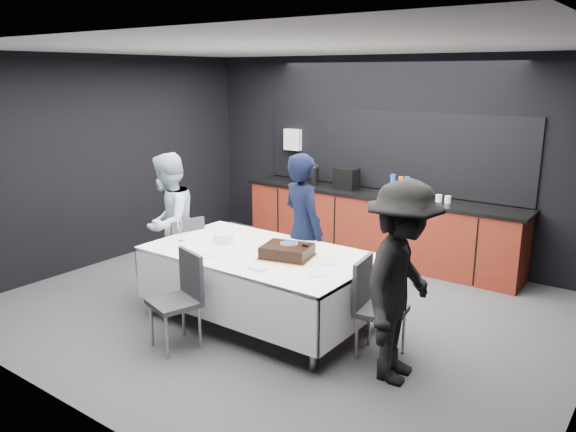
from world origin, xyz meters
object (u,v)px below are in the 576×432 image
object	(u,v)px
chair_near	(182,293)
party_table	(260,264)
plate_stack	(224,238)
person_left	(169,224)
person_center	(303,229)
chair_right	(373,301)
person_right	(401,283)
cake_assembly	(287,251)
chair_left	(184,249)
champagne_flute	(180,227)

from	to	relation	value
chair_near	party_table	bearing A→B (deg)	71.77
chair_near	plate_stack	bearing A→B (deg)	105.33
plate_stack	person_left	distance (m)	0.92
person_center	chair_right	bearing A→B (deg)	175.27
person_center	party_table	bearing A→B (deg)	108.93
chair_near	person_right	xyz separation A→B (m)	(1.93, 0.67, 0.33)
person_center	person_left	size ratio (longest dim) A/B	1.03
party_table	person_right	size ratio (longest dim) A/B	1.34
chair_right	person_center	xyz separation A→B (m)	(-1.24, 0.66, 0.32)
party_table	person_left	world-z (taller)	person_left
cake_assembly	person_center	bearing A→B (deg)	112.70
cake_assembly	person_center	distance (m)	0.76
cake_assembly	person_left	size ratio (longest dim) A/B	0.35
plate_stack	chair_left	distance (m)	0.79
cake_assembly	chair_near	distance (m)	1.10
champagne_flute	person_left	bearing A→B (deg)	150.57
plate_stack	chair_left	xyz separation A→B (m)	(-0.73, 0.10, -0.30)
chair_left	person_left	world-z (taller)	person_left
cake_assembly	chair_left	bearing A→B (deg)	176.02
party_table	person_center	world-z (taller)	person_center
champagne_flute	person_center	world-z (taller)	person_center
cake_assembly	person_left	distance (m)	1.77
plate_stack	champagne_flute	xyz separation A→B (m)	(-0.42, -0.23, 0.11)
plate_stack	party_table	bearing A→B (deg)	-2.00
champagne_flute	person_center	xyz separation A→B (m)	(0.98, 0.93, -0.08)
champagne_flute	person_left	distance (m)	0.58
plate_stack	chair_right	world-z (taller)	chair_right
party_table	person_left	bearing A→B (deg)	177.40
cake_assembly	chair_right	size ratio (longest dim) A/B	0.63
cake_assembly	chair_near	world-z (taller)	cake_assembly
chair_near	person_center	xyz separation A→B (m)	(0.33, 1.55, 0.32)
party_table	chair_left	xyz separation A→B (m)	(-1.24, 0.12, -0.11)
champagne_flute	cake_assembly	bearing A→B (deg)	10.13
chair_right	person_right	bearing A→B (deg)	-31.80
chair_right	chair_near	world-z (taller)	same
chair_near	chair_left	bearing A→B (deg)	135.17
party_table	chair_left	size ratio (longest dim) A/B	2.51
chair_left	person_right	xyz separation A→B (m)	(2.90, -0.29, 0.33)
champagne_flute	person_left	size ratio (longest dim) A/B	0.13
party_table	plate_stack	size ratio (longest dim) A/B	10.71
chair_left	person_right	distance (m)	2.93
chair_near	person_center	distance (m)	1.62
champagne_flute	person_center	bearing A→B (deg)	43.47
cake_assembly	person_center	size ratio (longest dim) A/B	0.34
chair_left	chair_right	distance (m)	2.53
chair_left	chair_near	size ratio (longest dim) A/B	1.00
chair_right	champagne_flute	bearing A→B (deg)	-173.00
party_table	person_right	bearing A→B (deg)	-5.92
party_table	cake_assembly	bearing A→B (deg)	1.72
party_table	chair_near	bearing A→B (deg)	-108.23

